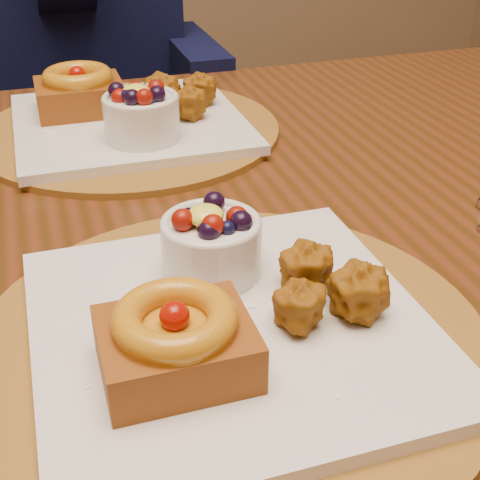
{
  "coord_description": "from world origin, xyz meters",
  "views": [
    {
      "loc": [
        -0.02,
        -0.48,
        1.07
      ],
      "look_at": [
        0.11,
        -0.06,
        0.81
      ],
      "focal_mm": 50.0,
      "sensor_mm": 36.0,
      "label": 1
    }
  ],
  "objects_px": {
    "dining_table": "(171,273)",
    "chair_far": "(74,146)",
    "place_setting_far": "(127,116)",
    "place_setting_near": "(227,317)"
  },
  "relations": [
    {
      "from": "place_setting_far",
      "to": "chair_far",
      "type": "bearing_deg",
      "value": 93.72
    },
    {
      "from": "place_setting_far",
      "to": "chair_far",
      "type": "xyz_separation_m",
      "value": [
        -0.04,
        0.6,
        -0.27
      ]
    },
    {
      "from": "dining_table",
      "to": "chair_far",
      "type": "distance_m",
      "value": 0.84
    },
    {
      "from": "place_setting_near",
      "to": "place_setting_far",
      "type": "bearing_deg",
      "value": 90.09
    },
    {
      "from": "dining_table",
      "to": "chair_far",
      "type": "height_order",
      "value": "chair_far"
    },
    {
      "from": "place_setting_near",
      "to": "dining_table",
      "type": "bearing_deg",
      "value": 89.49
    },
    {
      "from": "chair_far",
      "to": "place_setting_near",
      "type": "bearing_deg",
      "value": -86.15
    },
    {
      "from": "place_setting_near",
      "to": "chair_far",
      "type": "distance_m",
      "value": 1.07
    },
    {
      "from": "place_setting_far",
      "to": "dining_table",
      "type": "bearing_deg",
      "value": -89.3
    },
    {
      "from": "place_setting_near",
      "to": "chair_far",
      "type": "bearing_deg",
      "value": 92.21
    }
  ]
}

